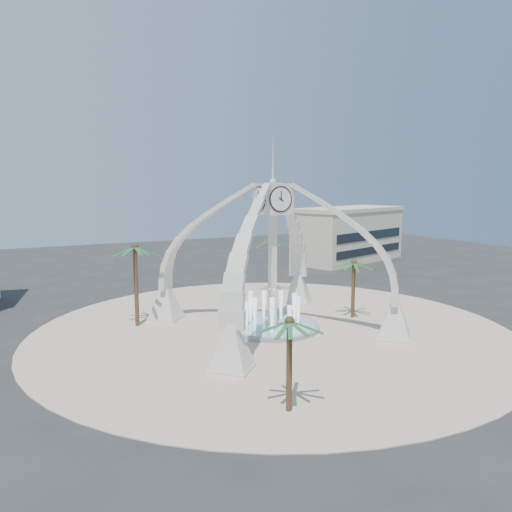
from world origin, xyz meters
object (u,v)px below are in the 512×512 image
palm_west (135,248)px  palm_south (290,323)px  clock_tower (273,254)px  palm_east (354,263)px  palm_north (271,240)px  fountain (272,326)px

palm_west → palm_south: 20.52m
clock_tower → palm_east: size_ratio=3.05×
clock_tower → palm_north: 14.29m
palm_east → palm_north: palm_north is taller
palm_west → clock_tower: bearing=-32.2°
palm_west → palm_north: palm_west is taller
fountain → palm_east: 9.65m
clock_tower → palm_east: (8.35, -0.30, -1.37)m
palm_south → palm_west: bearing=98.6°
fountain → palm_south: (-6.88, -13.96, 4.69)m
fountain → palm_east: size_ratio=1.36×
fountain → palm_north: (6.89, 12.51, 5.77)m
palm_south → palm_east: bearing=41.9°
palm_north → palm_south: size_ratio=1.21×
clock_tower → palm_north: bearing=61.2°
clock_tower → palm_south: size_ratio=3.15×
fountain → clock_tower: bearing=-90.0°
palm_east → palm_south: 20.46m
clock_tower → palm_east: bearing=-2.0°
palm_east → palm_west: 19.50m
clock_tower → palm_north: (6.89, 12.52, -0.43)m
palm_east → fountain: bearing=177.9°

